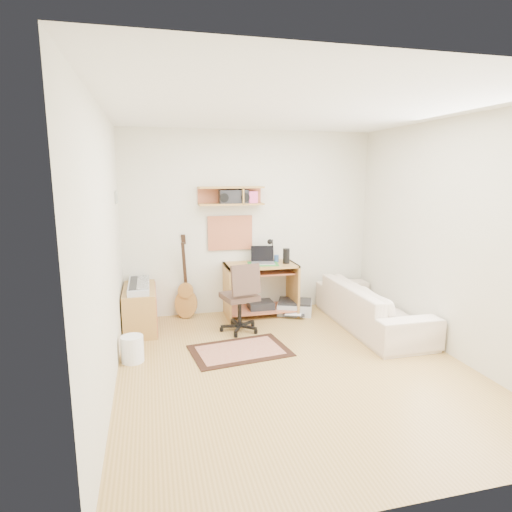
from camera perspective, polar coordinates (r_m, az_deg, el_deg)
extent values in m
cube|color=tan|center=(4.69, 5.03, -14.47)|extent=(3.60, 4.00, 0.01)
cube|color=white|center=(4.29, 5.64, 18.94)|extent=(3.60, 4.00, 0.01)
cube|color=beige|center=(6.21, -0.78, 4.40)|extent=(3.60, 0.01, 2.60)
cube|color=beige|center=(4.08, -19.35, 0.38)|extent=(0.01, 4.00, 2.60)
cube|color=beige|center=(5.18, 24.55, 2.12)|extent=(0.01, 4.00, 2.60)
cube|color=#B07F3E|center=(5.99, -3.33, 7.98)|extent=(0.90, 0.25, 0.26)
cube|color=#A57F52|center=(6.14, -3.46, 3.08)|extent=(0.64, 0.03, 0.49)
cube|color=#4C8CBF|center=(5.52, -18.06, 7.44)|extent=(0.02, 0.20, 0.15)
cylinder|color=black|center=(6.08, 4.04, 0.01)|extent=(0.10, 0.10, 0.21)
cylinder|color=#375EA6|center=(6.20, 2.73, -0.31)|extent=(0.07, 0.07, 0.10)
cube|color=black|center=(5.99, -3.01, 7.80)|extent=(0.39, 0.18, 0.20)
cube|color=tan|center=(5.04, -2.16, -12.41)|extent=(1.17, 0.86, 0.01)
cube|color=#B07F3E|center=(5.82, -15.13, -6.77)|extent=(0.40, 0.90, 0.55)
cube|color=#B2B5BA|center=(5.73, -15.29, -3.80)|extent=(0.26, 0.83, 0.07)
cylinder|color=white|center=(4.91, -16.09, -11.77)|extent=(0.26, 0.26, 0.29)
cube|color=#A5A8AA|center=(6.31, 5.17, -6.84)|extent=(0.59, 0.53, 0.18)
imported|color=beige|center=(5.86, 15.13, -5.50)|extent=(0.58, 1.98, 0.77)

